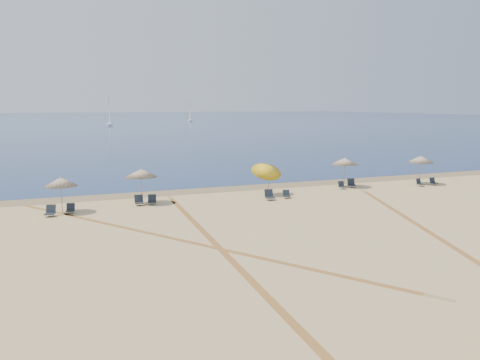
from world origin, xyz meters
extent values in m
plane|color=tan|center=(0.00, 0.00, 0.00)|extent=(160.00, 160.00, 0.00)
plane|color=#0C2151|center=(0.00, 225.00, 0.01)|extent=(500.00, 500.00, 0.00)
plane|color=olive|center=(0.00, 24.00, 0.00)|extent=(500.00, 500.00, 0.00)
cylinder|color=gray|center=(-12.37, 19.25, 1.07)|extent=(0.05, 0.05, 2.14)
cone|color=#F4E4C6|center=(-12.37, 19.25, 1.99)|extent=(2.02, 2.02, 0.55)
sphere|color=gray|center=(-12.37, 19.25, 2.29)|extent=(0.08, 0.08, 0.08)
cylinder|color=gray|center=(-7.14, 20.35, 1.14)|extent=(0.05, 0.05, 2.29)
cone|color=#F4E4C6|center=(-7.14, 20.35, 2.14)|extent=(2.20, 2.20, 0.55)
sphere|color=gray|center=(-7.14, 20.35, 2.44)|extent=(0.08, 0.08, 0.08)
cylinder|color=gray|center=(2.19, 19.59, 1.08)|extent=(0.05, 1.18, 2.19)
cone|color=yellow|center=(2.19, 20.08, 2.03)|extent=(2.29, 2.28, 1.55)
sphere|color=gray|center=(2.19, 20.08, 2.33)|extent=(0.08, 0.08, 0.08)
cylinder|color=gray|center=(9.74, 21.19, 1.15)|extent=(0.05, 0.05, 2.30)
cone|color=#F4E4C6|center=(9.74, 21.19, 2.15)|extent=(2.28, 2.28, 0.55)
sphere|color=gray|center=(9.74, 21.19, 2.45)|extent=(0.08, 0.08, 0.08)
cylinder|color=gray|center=(16.61, 20.08, 1.15)|extent=(0.05, 0.05, 2.31)
cone|color=#F4E4C6|center=(16.61, 20.08, 2.16)|extent=(2.22, 2.22, 0.55)
sphere|color=gray|center=(16.61, 20.08, 2.46)|extent=(0.08, 0.08, 0.08)
cube|color=black|center=(-13.13, 18.34, 0.19)|extent=(0.72, 0.72, 0.05)
cube|color=black|center=(-13.05, 18.61, 0.44)|extent=(0.61, 0.37, 0.51)
cylinder|color=#A5A5AD|center=(-13.35, 18.20, 0.09)|extent=(0.03, 0.03, 0.19)
cylinder|color=#A5A5AD|center=(-12.91, 18.07, 0.09)|extent=(0.03, 0.03, 0.19)
cube|color=black|center=(-11.91, 18.89, 0.16)|extent=(0.58, 0.58, 0.05)
cube|color=black|center=(-11.87, 19.13, 0.38)|extent=(0.53, 0.27, 0.45)
cylinder|color=#A5A5AD|center=(-12.11, 18.74, 0.08)|extent=(0.02, 0.02, 0.16)
cylinder|color=#A5A5AD|center=(-11.72, 18.67, 0.08)|extent=(0.02, 0.02, 0.16)
cube|color=black|center=(-7.44, 19.75, 0.19)|extent=(0.61, 0.61, 0.05)
cube|color=black|center=(-7.42, 20.03, 0.44)|extent=(0.59, 0.25, 0.51)
cylinder|color=#A5A5AD|center=(-7.67, 19.56, 0.09)|extent=(0.03, 0.03, 0.19)
cylinder|color=#A5A5AD|center=(-7.21, 19.52, 0.09)|extent=(0.03, 0.03, 0.19)
cube|color=black|center=(-6.57, 19.70, 0.18)|extent=(0.66, 0.66, 0.05)
cube|color=black|center=(-6.51, 19.97, 0.42)|extent=(0.58, 0.32, 0.49)
cylinder|color=#A5A5AD|center=(-6.79, 19.55, 0.09)|extent=(0.02, 0.02, 0.18)
cylinder|color=#A5A5AD|center=(-6.36, 19.45, 0.09)|extent=(0.02, 0.02, 0.18)
cube|color=black|center=(1.60, 18.20, 0.20)|extent=(0.68, 0.68, 0.06)
cube|color=black|center=(1.63, 18.50, 0.47)|extent=(0.64, 0.29, 0.55)
cylinder|color=#A5A5AD|center=(1.36, 18.01, 0.10)|extent=(0.03, 0.03, 0.20)
cylinder|color=#A5A5AD|center=(1.84, 17.95, 0.10)|extent=(0.03, 0.03, 0.20)
cube|color=black|center=(3.05, 18.43, 0.16)|extent=(0.61, 0.61, 0.04)
cube|color=black|center=(3.11, 18.66, 0.38)|extent=(0.52, 0.31, 0.44)
cylinder|color=#A5A5AD|center=(2.86, 18.30, 0.08)|extent=(0.02, 0.02, 0.16)
cylinder|color=#A5A5AD|center=(3.24, 18.19, 0.08)|extent=(0.02, 0.02, 0.16)
cube|color=black|center=(9.10, 20.39, 0.17)|extent=(0.52, 0.52, 0.05)
cube|color=black|center=(9.09, 20.64, 0.39)|extent=(0.51, 0.20, 0.45)
cylinder|color=#A5A5AD|center=(8.90, 20.20, 0.08)|extent=(0.02, 0.02, 0.17)
cylinder|color=#A5A5AD|center=(9.31, 20.22, 0.08)|extent=(0.02, 0.02, 0.17)
cube|color=black|center=(10.20, 20.71, 0.19)|extent=(0.73, 0.73, 0.05)
cube|color=black|center=(10.28, 20.99, 0.45)|extent=(0.63, 0.38, 0.52)
cylinder|color=#A5A5AD|center=(9.98, 20.57, 0.10)|extent=(0.03, 0.03, 0.19)
cylinder|color=#A5A5AD|center=(10.43, 20.43, 0.10)|extent=(0.03, 0.03, 0.19)
cube|color=black|center=(15.94, 19.13, 0.17)|extent=(0.62, 0.62, 0.05)
cube|color=black|center=(15.89, 19.39, 0.40)|extent=(0.55, 0.30, 0.47)
cylinder|color=#A5A5AD|center=(15.74, 18.90, 0.09)|extent=(0.02, 0.02, 0.17)
cylinder|color=#A5A5AD|center=(16.15, 18.99, 0.09)|extent=(0.02, 0.02, 0.17)
cube|color=black|center=(17.48, 19.29, 0.16)|extent=(0.53, 0.53, 0.05)
cube|color=black|center=(17.49, 19.54, 0.38)|extent=(0.51, 0.21, 0.45)
cylinder|color=#A5A5AD|center=(17.28, 19.12, 0.08)|extent=(0.02, 0.02, 0.16)
cylinder|color=#A5A5AD|center=(17.68, 19.10, 0.08)|extent=(0.02, 0.02, 0.16)
cube|color=white|center=(6.45, 151.28, 0.34)|extent=(2.00, 6.26, 0.67)
cylinder|color=gray|center=(6.45, 151.28, 4.71)|extent=(0.13, 0.13, 8.97)
cube|color=white|center=(41.58, 180.65, 0.29)|extent=(2.32, 5.41, 0.57)
cylinder|color=gray|center=(41.58, 180.65, 4.01)|extent=(0.11, 0.11, 7.64)
plane|color=tan|center=(-5.73, 7.35, 0.00)|extent=(29.73, 29.73, 0.00)
plane|color=tan|center=(-5.66, 8.44, 0.00)|extent=(29.73, 29.73, 0.00)
plane|color=tan|center=(5.16, 5.20, 0.00)|extent=(35.85, 35.85, 0.00)
plane|color=tan|center=(5.54, 6.23, 0.00)|extent=(35.85, 35.85, 0.00)
plane|color=tan|center=(-7.50, 10.99, 0.00)|extent=(38.54, 38.54, 0.00)
plane|color=tan|center=(-8.07, 11.93, 0.00)|extent=(38.54, 38.54, 0.00)
camera|label=1|loc=(-13.13, -13.41, 6.79)|focal=37.11mm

